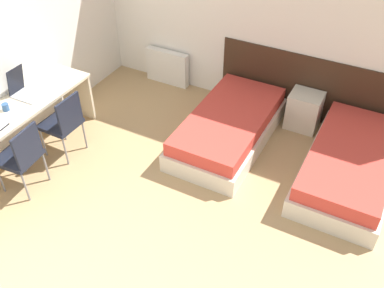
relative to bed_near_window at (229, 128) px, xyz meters
name	(u,v)px	position (x,y,z in m)	size (l,w,h in m)	color
wall_back	(260,15)	(-0.08, 1.03, 1.14)	(5.73, 0.05, 2.70)	white
wall_left	(5,42)	(-2.47, -1.10, 1.14)	(0.05, 5.21, 2.70)	white
headboard_panel	(311,89)	(0.78, 0.99, 0.27)	(2.64, 0.03, 0.95)	#382316
bed_near_window	(229,128)	(0.00, 0.00, 0.00)	(0.98, 1.92, 0.43)	beige
bed_near_door	(349,165)	(1.56, 0.00, 0.00)	(0.98, 1.92, 0.43)	beige
nightstand	(304,111)	(0.78, 0.77, 0.05)	(0.43, 0.38, 0.52)	beige
radiator	(167,67)	(-1.47, 0.91, 0.07)	(0.71, 0.12, 0.55)	silver
desk	(13,121)	(-2.14, -1.55, 0.38)	(0.60, 2.24, 0.74)	beige
chair_near_laptop	(64,121)	(-1.70, -1.20, 0.30)	(0.43, 0.43, 0.88)	black
chair_near_notebook	(21,155)	(-1.70, -1.90, 0.30)	(0.46, 0.46, 0.88)	black
laptop	(24,90)	(-2.23, -1.22, 0.60)	(0.36, 0.26, 0.36)	silver
mug	(5,107)	(-2.19, -1.56, 0.58)	(0.08, 0.08, 0.09)	#2D5184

